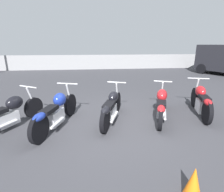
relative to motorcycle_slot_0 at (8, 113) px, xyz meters
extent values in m
plane|color=#38383D|center=(2.68, -0.05, -0.42)|extent=(60.00, 60.00, 0.00)
cube|color=gray|center=(2.68, 10.72, 0.19)|extent=(40.00, 0.04, 1.21)
cylinder|color=black|center=(0.40, 0.68, -0.12)|extent=(0.39, 0.57, 0.60)
cube|color=silver|center=(-0.02, -0.03, -0.15)|extent=(0.45, 0.57, 0.33)
ellipsoid|color=black|center=(0.11, 0.19, 0.22)|extent=(0.49, 0.54, 0.35)
cylinder|color=silver|center=(0.35, 0.60, 0.54)|extent=(0.55, 0.35, 0.04)
cylinder|color=silver|center=(0.38, 0.64, 0.21)|extent=(0.17, 0.24, 0.64)
cylinder|color=silver|center=(0.01, -0.22, -0.21)|extent=(0.37, 0.56, 0.07)
cylinder|color=black|center=(1.45, 0.74, -0.09)|extent=(0.30, 0.65, 0.65)
cylinder|color=black|center=(0.96, -0.78, -0.09)|extent=(0.30, 0.65, 0.65)
cube|color=silver|center=(1.18, -0.09, -0.12)|extent=(0.37, 0.61, 0.36)
ellipsoid|color=navy|center=(1.26, 0.17, 0.27)|extent=(0.42, 0.51, 0.35)
cube|color=black|center=(1.09, -0.35, 0.18)|extent=(0.39, 0.58, 0.10)
ellipsoid|color=navy|center=(0.97, -0.73, 0.17)|extent=(0.33, 0.48, 0.16)
cylinder|color=silver|center=(1.42, 0.65, 0.59)|extent=(0.60, 0.22, 0.04)
cylinder|color=silver|center=(1.43, 0.70, 0.25)|extent=(0.13, 0.26, 0.66)
cylinder|color=silver|center=(1.24, -0.28, -0.19)|extent=(0.25, 0.59, 0.07)
cylinder|color=black|center=(2.90, 0.89, -0.11)|extent=(0.31, 0.62, 0.62)
cylinder|color=black|center=(2.41, -0.47, -0.11)|extent=(0.31, 0.62, 0.62)
cube|color=silver|center=(2.63, 0.14, -0.14)|extent=(0.36, 0.56, 0.34)
ellipsoid|color=black|center=(2.71, 0.37, 0.24)|extent=(0.42, 0.58, 0.31)
cube|color=black|center=(2.55, -0.09, 0.16)|extent=(0.42, 0.61, 0.10)
ellipsoid|color=black|center=(2.43, -0.43, 0.14)|extent=(0.34, 0.48, 0.16)
cylinder|color=silver|center=(2.87, 0.80, 0.56)|extent=(0.56, 0.23, 0.04)
cylinder|color=silver|center=(2.88, 0.84, 0.23)|extent=(0.13, 0.25, 0.65)
cylinder|color=silver|center=(2.69, -0.04, -0.20)|extent=(0.30, 0.68, 0.07)
cylinder|color=black|center=(4.40, 0.98, -0.12)|extent=(0.32, 0.59, 0.60)
cylinder|color=black|center=(3.80, -0.48, -0.12)|extent=(0.32, 0.59, 0.60)
cube|color=silver|center=(4.07, 0.18, -0.15)|extent=(0.40, 0.60, 0.33)
ellipsoid|color=red|center=(4.17, 0.43, 0.22)|extent=(0.48, 0.61, 0.36)
cube|color=black|center=(3.97, -0.07, 0.13)|extent=(0.40, 0.52, 0.10)
ellipsoid|color=red|center=(3.82, -0.43, 0.12)|extent=(0.35, 0.48, 0.16)
cylinder|color=silver|center=(4.36, 0.89, 0.53)|extent=(0.53, 0.25, 0.04)
cylinder|color=silver|center=(4.38, 0.94, 0.21)|extent=(0.14, 0.25, 0.63)
cylinder|color=silver|center=(4.12, -0.01, -0.21)|extent=(0.32, 0.66, 0.07)
cylinder|color=black|center=(5.60, 1.02, -0.09)|extent=(0.30, 0.66, 0.66)
cylinder|color=black|center=(5.18, -0.29, -0.09)|extent=(0.30, 0.66, 0.66)
cube|color=silver|center=(5.37, 0.30, -0.12)|extent=(0.34, 0.54, 0.36)
ellipsoid|color=red|center=(5.44, 0.52, 0.28)|extent=(0.43, 0.61, 0.33)
cube|color=black|center=(5.30, 0.07, 0.20)|extent=(0.38, 0.53, 0.10)
ellipsoid|color=red|center=(5.19, -0.25, 0.18)|extent=(0.33, 0.48, 0.16)
cylinder|color=silver|center=(5.57, 0.93, 0.59)|extent=(0.64, 0.24, 0.04)
cylinder|color=silver|center=(5.59, 0.97, 0.25)|extent=(0.13, 0.26, 0.66)
cylinder|color=silver|center=(5.44, 0.13, -0.19)|extent=(0.28, 0.67, 0.07)
cube|color=black|center=(10.66, 8.54, 1.13)|extent=(1.65, 0.84, 0.53)
cylinder|color=black|center=(10.05, 7.59, -0.07)|extent=(0.51, 0.73, 0.70)
cylinder|color=black|center=(11.78, 8.45, -0.07)|extent=(0.51, 0.73, 0.70)
cone|color=orange|center=(3.49, -2.51, -0.17)|extent=(0.26, 0.26, 0.49)
camera|label=1|loc=(2.15, -4.34, 1.68)|focal=28.00mm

